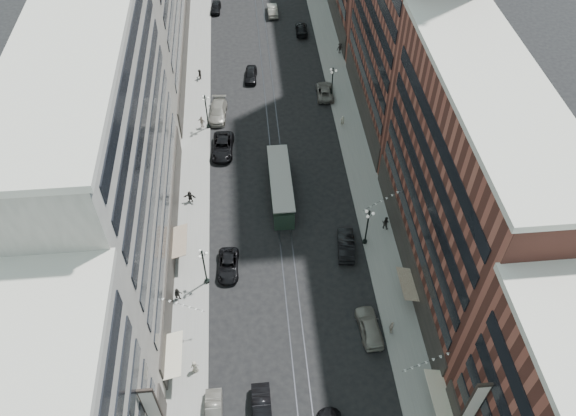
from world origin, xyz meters
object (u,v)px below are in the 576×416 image
object	(u,v)px
car_1	(214,412)
pedestrian_6	(202,122)
pedestrian_8	(342,121)
lamppost_se_far	(367,226)
streetcar	(281,187)
car_10	(346,245)
car_2	(228,265)
pedestrian_2	(178,295)
pedestrian_9	(340,48)
pedestrian_extra_0	(200,74)
car_4	(370,327)
car_9	(216,7)
lamppost_sw_mid	(206,110)
pedestrian_1	(195,367)
car_8	(218,111)
pedestrian_7	(385,223)
car_12	(302,29)
car_5	(262,409)
lamppost_sw_far	(204,266)
pedestrian_4	(391,327)
car_13	(251,75)
car_11	(325,91)
lamppost_se_mid	(332,83)
car_7	(223,147)
car_14	(272,10)
pedestrian_5	(190,197)

from	to	relation	value
car_1	pedestrian_6	distance (m)	42.11
pedestrian_8	lamppost_se_far	bearing A→B (deg)	86.65
streetcar	car_10	bearing A→B (deg)	-54.14
car_2	pedestrian_2	xyz separation A→B (m)	(-5.38, -3.67, 0.37)
pedestrian_9	pedestrian_extra_0	bearing A→B (deg)	173.04
car_4	lamppost_se_far	bearing A→B (deg)	-102.17
car_9	lamppost_sw_mid	bearing A→B (deg)	-86.67
pedestrian_2	pedestrian_1	bearing A→B (deg)	-90.33
lamppost_sw_mid	car_8	distance (m)	3.67
lamppost_se_far	pedestrian_7	xyz separation A→B (m)	(2.78, 2.02, -2.02)
lamppost_sw_mid	pedestrian_6	xyz separation A→B (m)	(-0.86, 0.02, -1.99)
pedestrian_6	car_12	bearing A→B (deg)	-99.69
streetcar	car_5	distance (m)	28.22
lamppost_sw_far	car_12	bearing A→B (deg)	72.81
car_1	pedestrian_7	world-z (taller)	pedestrian_7
lamppost_sw_far	pedestrian_4	size ratio (longest dim) A/B	3.23
car_13	pedestrian_extra_0	distance (m)	7.98
car_11	car_12	world-z (taller)	car_11
car_12	lamppost_se_far	bearing A→B (deg)	95.72
pedestrian_1	pedestrian_4	bearing A→B (deg)	177.17
pedestrian_6	pedestrian_9	bearing A→B (deg)	-117.56
lamppost_se_mid	pedestrian_extra_0	distance (m)	21.15
car_7	lamppost_se_mid	bearing A→B (deg)	36.52
lamppost_se_far	car_11	xyz separation A→B (m)	(-0.80, 29.25, -2.35)
lamppost_sw_far	car_4	world-z (taller)	lamppost_sw_far
lamppost_se_mid	pedestrian_9	world-z (taller)	lamppost_se_mid
pedestrian_2	pedestrian_6	size ratio (longest dim) A/B	0.95
pedestrian_1	pedestrian_6	xyz separation A→B (m)	(0.16, 37.52, 0.14)
car_5	car_11	world-z (taller)	car_5
car_11	pedestrian_9	xyz separation A→B (m)	(4.03, 11.23, 0.33)
car_5	car_9	distance (m)	76.13
car_10	car_14	bearing A→B (deg)	-78.58
car_8	car_11	size ratio (longest dim) A/B	1.12
car_10	car_2	bearing A→B (deg)	13.57
lamppost_sw_far	car_10	xyz separation A→B (m)	(16.00, 3.27, -2.24)
car_11	pedestrian_6	size ratio (longest dim) A/B	2.80
lamppost_se_far	pedestrian_5	size ratio (longest dim) A/B	3.30
car_4	car_11	xyz separation A→B (m)	(0.91, 40.89, -0.14)
lamppost_se_mid	car_13	xyz separation A→B (m)	(-11.82, 6.60, -2.31)
lamppost_sw_mid	pedestrian_9	bearing A→B (deg)	38.95
car_13	pedestrian_5	xyz separation A→B (m)	(-8.73, -26.11, 0.20)
car_12	car_14	distance (m)	8.33
car_5	car_7	bearing A→B (deg)	94.26
car_1	pedestrian_extra_0	size ratio (longest dim) A/B	2.70
car_4	car_11	bearing A→B (deg)	-95.07
pedestrian_2	pedestrian_9	world-z (taller)	pedestrian_9
car_12	pedestrian_6	size ratio (longest dim) A/B	2.60
pedestrian_1	pedestrian_2	size ratio (longest dim) A/B	0.90
car_4	car_11	size ratio (longest dim) A/B	0.97
lamppost_sw_far	car_13	distance (m)	39.22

